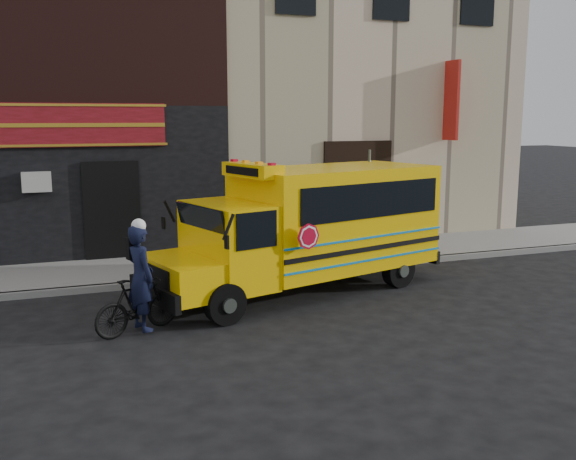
% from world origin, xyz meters
% --- Properties ---
extents(ground, '(120.00, 120.00, 0.00)m').
position_xyz_m(ground, '(0.00, 0.00, 0.00)').
color(ground, black).
rests_on(ground, ground).
extents(curb, '(40.00, 0.20, 0.15)m').
position_xyz_m(curb, '(0.00, 2.60, 0.07)').
color(curb, gray).
rests_on(curb, ground).
extents(sidewalk, '(40.00, 3.00, 0.15)m').
position_xyz_m(sidewalk, '(0.00, 4.10, 0.07)').
color(sidewalk, gray).
rests_on(sidewalk, ground).
extents(building, '(20.00, 10.70, 12.00)m').
position_xyz_m(building, '(-0.04, 10.45, 6.13)').
color(building, '#C6AF94').
rests_on(building, sidewalk).
extents(school_bus, '(7.22, 3.94, 2.92)m').
position_xyz_m(school_bus, '(0.75, 1.07, 1.51)').
color(school_bus, black).
rests_on(school_bus, ground).
extents(sign_pole, '(0.12, 0.26, 3.04)m').
position_xyz_m(sign_pole, '(2.92, 2.58, 1.68)').
color(sign_pole, '#424A43').
rests_on(sign_pole, ground).
extents(bicycle, '(1.75, 1.15, 1.03)m').
position_xyz_m(bicycle, '(-3.31, -0.53, 0.51)').
color(bicycle, black).
rests_on(bicycle, ground).
extents(cyclist, '(0.67, 0.81, 1.93)m').
position_xyz_m(cyclist, '(-3.24, -0.53, 0.96)').
color(cyclist, black).
rests_on(cyclist, ground).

